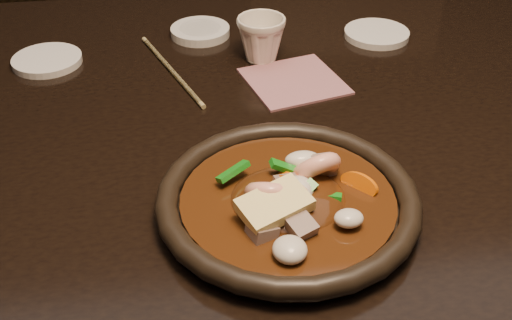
{
  "coord_description": "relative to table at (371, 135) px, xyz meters",
  "views": [
    {
      "loc": [
        -0.31,
        -0.82,
        1.24
      ],
      "look_at": [
        -0.22,
        -0.21,
        0.8
      ],
      "focal_mm": 45.0,
      "sensor_mm": 36.0,
      "label": 1
    }
  ],
  "objects": [
    {
      "name": "table",
      "position": [
        0.0,
        0.0,
        0.0
      ],
      "size": [
        1.6,
        0.9,
        0.75
      ],
      "color": "black",
      "rests_on": "floor"
    },
    {
      "name": "chair",
      "position": [
        0.1,
        0.58,
        -0.18
      ],
      "size": [
        0.49,
        0.49,
        0.91
      ],
      "rotation": [
        0.0,
        0.0,
        2.98
      ],
      "color": "black",
      "rests_on": "floor"
    },
    {
      "name": "plate",
      "position": [
        -0.19,
        -0.25,
        0.09
      ],
      "size": [
        0.31,
        0.31,
        0.03
      ],
      "color": "black",
      "rests_on": "table"
    },
    {
      "name": "stirfry",
      "position": [
        -0.18,
        -0.26,
        0.1
      ],
      "size": [
        0.19,
        0.18,
        0.07
      ],
      "color": "#341A09",
      "rests_on": "plate"
    },
    {
      "name": "soy_dish",
      "position": [
        -0.25,
        0.24,
        0.08
      ],
      "size": [
        0.1,
        0.1,
        0.01
      ],
      "primitive_type": "cylinder",
      "color": "silver",
      "rests_on": "table"
    },
    {
      "name": "saucer_left",
      "position": [
        -0.51,
        0.17,
        0.08
      ],
      "size": [
        0.11,
        0.11,
        0.01
      ],
      "primitive_type": "cylinder",
      "color": "silver",
      "rests_on": "table"
    },
    {
      "name": "saucer_right",
      "position": [
        0.06,
        0.19,
        0.08
      ],
      "size": [
        0.11,
        0.11,
        0.01
      ],
      "primitive_type": "cylinder",
      "color": "silver",
      "rests_on": "table"
    },
    {
      "name": "tea_cup",
      "position": [
        -0.16,
        0.13,
        0.12
      ],
      "size": [
        0.1,
        0.09,
        0.08
      ],
      "primitive_type": "imported",
      "rotation": [
        0.0,
        0.0,
        0.29
      ],
      "color": "beige",
      "rests_on": "table"
    },
    {
      "name": "chopsticks",
      "position": [
        -0.31,
        0.11,
        0.08
      ],
      "size": [
        0.09,
        0.25,
        0.01
      ],
      "rotation": [
        0.0,
        0.0,
        0.34
      ],
      "color": "#9D8D5A",
      "rests_on": "table"
    },
    {
      "name": "napkin",
      "position": [
        -0.12,
        0.05,
        0.08
      ],
      "size": [
        0.17,
        0.17,
        0.0
      ],
      "primitive_type": "cube",
      "rotation": [
        0.0,
        0.0,
        0.24
      ],
      "color": "#965C63",
      "rests_on": "table"
    }
  ]
}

